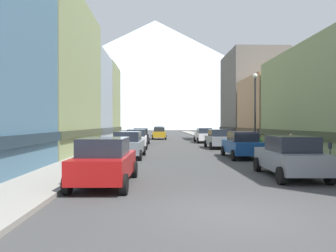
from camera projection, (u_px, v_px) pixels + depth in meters
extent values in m
plane|color=#3F3F3F|center=(230.00, 214.00, 8.08)|extent=(400.00, 400.00, 0.00)
cube|color=gray|center=(125.00, 140.00, 42.85)|extent=(2.50, 100.00, 0.15)
cube|color=gray|center=(217.00, 140.00, 43.27)|extent=(2.50, 100.00, 0.15)
cube|color=#8C9966|center=(30.00, 77.00, 24.72)|extent=(8.54, 13.34, 11.91)
cube|color=#3F442D|center=(31.00, 133.00, 24.75)|extent=(8.84, 13.34, 0.50)
cube|color=#99A5B2|center=(77.00, 99.00, 35.61)|extent=(6.74, 8.12, 10.23)
cube|color=#444A50|center=(77.00, 130.00, 35.63)|extent=(7.04, 8.12, 0.50)
cube|color=#8C9966|center=(83.00, 103.00, 44.09)|extent=(9.40, 8.64, 10.43)
cube|color=#3F442D|center=(83.00, 129.00, 44.11)|extent=(9.70, 8.64, 0.50)
cube|color=tan|center=(286.00, 112.00, 33.26)|extent=(8.39, 8.19, 7.15)
cube|color=brown|center=(286.00, 130.00, 33.28)|extent=(8.69, 8.19, 0.50)
cube|color=#66605B|center=(252.00, 97.00, 42.49)|extent=(6.76, 9.32, 11.75)
cube|color=#2D2B29|center=(252.00, 129.00, 42.52)|extent=(7.06, 9.32, 0.50)
cube|color=#9E1111|center=(106.00, 165.00, 11.88)|extent=(1.96, 4.45, 0.80)
cube|color=#1E232D|center=(104.00, 147.00, 11.62)|extent=(1.66, 2.24, 0.64)
cylinder|color=black|center=(91.00, 170.00, 13.53)|extent=(0.24, 0.69, 0.68)
cylinder|color=black|center=(135.00, 169.00, 13.54)|extent=(0.24, 0.69, 0.68)
cylinder|color=black|center=(67.00, 184.00, 10.23)|extent=(0.24, 0.69, 0.68)
cylinder|color=black|center=(124.00, 184.00, 10.24)|extent=(0.24, 0.69, 0.68)
cube|color=slate|center=(129.00, 147.00, 21.32)|extent=(2.00, 4.46, 0.80)
cube|color=#1E232D|center=(128.00, 136.00, 21.07)|extent=(1.68, 2.26, 0.64)
cylinder|color=black|center=(119.00, 151.00, 22.98)|extent=(0.24, 0.69, 0.68)
cylinder|color=black|center=(144.00, 151.00, 22.98)|extent=(0.24, 0.69, 0.68)
cylinder|color=black|center=(110.00, 155.00, 19.68)|extent=(0.24, 0.69, 0.68)
cylinder|color=black|center=(140.00, 155.00, 19.68)|extent=(0.24, 0.69, 0.68)
cube|color=silver|center=(137.00, 140.00, 29.53)|extent=(1.92, 4.43, 0.80)
cube|color=#1E232D|center=(136.00, 133.00, 29.28)|extent=(1.64, 2.23, 0.64)
cylinder|color=black|center=(128.00, 144.00, 31.14)|extent=(0.23, 0.68, 0.68)
cylinder|color=black|center=(147.00, 144.00, 31.23)|extent=(0.23, 0.68, 0.68)
cylinder|color=black|center=(125.00, 146.00, 27.84)|extent=(0.23, 0.68, 0.68)
cylinder|color=black|center=(146.00, 146.00, 27.94)|extent=(0.23, 0.68, 0.68)
cube|color=black|center=(141.00, 137.00, 37.00)|extent=(1.98, 4.46, 0.80)
cube|color=#1E232D|center=(141.00, 131.00, 36.74)|extent=(1.67, 2.25, 0.64)
cylinder|color=black|center=(133.00, 140.00, 38.59)|extent=(0.24, 0.69, 0.68)
cylinder|color=black|center=(149.00, 140.00, 38.71)|extent=(0.24, 0.69, 0.68)
cylinder|color=black|center=(132.00, 141.00, 35.29)|extent=(0.24, 0.69, 0.68)
cylinder|color=black|center=(149.00, 141.00, 35.41)|extent=(0.24, 0.69, 0.68)
cube|color=slate|center=(289.00, 160.00, 13.57)|extent=(2.03, 4.48, 0.80)
cube|color=#1E232D|center=(291.00, 144.00, 13.32)|extent=(1.70, 2.27, 0.64)
cylinder|color=black|center=(257.00, 164.00, 15.24)|extent=(0.25, 0.69, 0.68)
cylinder|color=black|center=(296.00, 164.00, 15.22)|extent=(0.25, 0.69, 0.68)
cylinder|color=black|center=(281.00, 176.00, 11.94)|extent=(0.25, 0.69, 0.68)
cylinder|color=black|center=(330.00, 176.00, 11.92)|extent=(0.25, 0.69, 0.68)
cube|color=#19478C|center=(241.00, 147.00, 21.29)|extent=(1.89, 4.42, 0.80)
cube|color=#1E232D|center=(242.00, 136.00, 21.03)|extent=(1.62, 2.22, 0.64)
cylinder|color=black|center=(223.00, 151.00, 22.92)|extent=(0.23, 0.68, 0.68)
cylinder|color=black|center=(248.00, 151.00, 22.96)|extent=(0.23, 0.68, 0.68)
cylinder|color=black|center=(233.00, 155.00, 19.62)|extent=(0.23, 0.68, 0.68)
cylinder|color=black|center=(263.00, 155.00, 19.66)|extent=(0.23, 0.68, 0.68)
cube|color=slate|center=(218.00, 140.00, 29.55)|extent=(1.84, 4.40, 0.80)
cube|color=#1E232D|center=(218.00, 133.00, 29.30)|extent=(1.60, 2.20, 0.64)
cylinder|color=black|center=(205.00, 144.00, 31.18)|extent=(0.22, 0.68, 0.68)
cylinder|color=black|center=(224.00, 144.00, 31.24)|extent=(0.22, 0.68, 0.68)
cylinder|color=black|center=(211.00, 146.00, 27.88)|extent=(0.22, 0.68, 0.68)
cylinder|color=black|center=(232.00, 146.00, 27.94)|extent=(0.22, 0.68, 0.68)
cube|color=silver|center=(204.00, 137.00, 38.46)|extent=(1.84, 4.40, 0.80)
cube|color=#1E232D|center=(204.00, 131.00, 38.20)|extent=(1.60, 2.20, 0.64)
cylinder|color=black|center=(195.00, 139.00, 40.08)|extent=(0.22, 0.68, 0.68)
cylinder|color=black|center=(209.00, 139.00, 40.14)|extent=(0.22, 0.68, 0.68)
cylinder|color=black|center=(198.00, 141.00, 36.78)|extent=(0.22, 0.68, 0.68)
cylinder|color=black|center=(214.00, 141.00, 36.84)|extent=(0.22, 0.68, 0.68)
cube|color=#B28419|center=(159.00, 132.00, 60.04)|extent=(1.84, 4.40, 0.80)
cube|color=#1E232D|center=(159.00, 128.00, 60.29)|extent=(1.60, 2.20, 0.64)
cylinder|color=black|center=(164.00, 134.00, 58.43)|extent=(0.22, 0.68, 0.68)
cylinder|color=black|center=(154.00, 134.00, 58.36)|extent=(0.22, 0.68, 0.68)
cylinder|color=black|center=(163.00, 134.00, 61.72)|extent=(0.22, 0.68, 0.68)
cylinder|color=black|center=(154.00, 134.00, 61.66)|extent=(0.22, 0.68, 0.68)
cube|color=#B28419|center=(159.00, 134.00, 46.85)|extent=(1.84, 4.40, 0.80)
cube|color=#1E232D|center=(159.00, 129.00, 47.10)|extent=(1.60, 2.20, 0.64)
cylinder|color=black|center=(166.00, 137.00, 45.24)|extent=(0.22, 0.68, 0.68)
cylinder|color=black|center=(153.00, 137.00, 45.17)|extent=(0.22, 0.68, 0.68)
cylinder|color=black|center=(165.00, 136.00, 48.53)|extent=(0.22, 0.68, 0.68)
cylinder|color=black|center=(153.00, 136.00, 48.47)|extent=(0.22, 0.68, 0.68)
cylinder|color=#595960|center=(330.00, 161.00, 13.94)|extent=(0.06, 0.06, 1.05)
cube|color=#33383F|center=(330.00, 145.00, 13.94)|extent=(0.14, 0.10, 0.28)
cylinder|color=gray|center=(258.00, 146.00, 27.84)|extent=(0.46, 0.46, 0.30)
sphere|color=#29842C|center=(258.00, 141.00, 27.83)|extent=(0.71, 0.71, 0.71)
cylinder|color=#333338|center=(291.00, 148.00, 19.18)|extent=(0.36, 0.36, 1.34)
sphere|color=tan|center=(291.00, 135.00, 19.18)|extent=(0.21, 0.21, 0.21)
cylinder|color=black|center=(255.00, 116.00, 23.34)|extent=(0.12, 0.12, 5.50)
sphere|color=white|center=(255.00, 76.00, 23.32)|extent=(0.36, 0.36, 0.36)
cone|color=silver|center=(155.00, 74.00, 267.47)|extent=(303.69, 303.69, 89.42)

